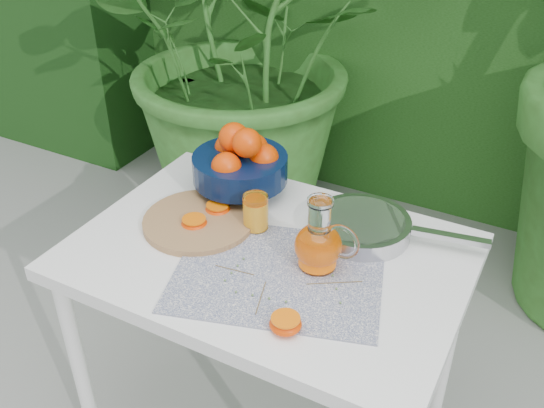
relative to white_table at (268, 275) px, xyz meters
The scene contains 10 objects.
potted_plant_left 1.47m from the white_table, 121.09° to the left, with size 1.69×1.69×1.69m, color #326121.
white_table is the anchor object (origin of this frame).
placemat 0.13m from the white_table, 47.27° to the right, with size 0.50×0.39×0.00m, color #0D1A4A.
cutting_board 0.24m from the white_table, behind, with size 0.31×0.31×0.02m, color olive.
fruit_bowl 0.35m from the white_table, 133.68° to the left, with size 0.29×0.29×0.22m.
juice_pitcher 0.21m from the white_table, ahead, with size 0.17×0.12×0.19m.
juice_tumbler 0.17m from the white_table, 137.70° to the left, with size 0.08×0.08×0.10m.
saute_pan 0.28m from the white_table, 44.12° to the left, with size 0.48×0.30×0.05m.
orange_halves 0.14m from the white_table, 146.99° to the right, with size 0.49×0.41×0.03m.
thyme_sprigs 0.17m from the white_table, 51.54° to the right, with size 0.34×0.25×0.01m.
Camera 1 is at (0.59, -1.07, 1.69)m, focal length 40.00 mm.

